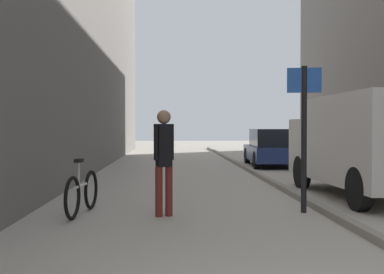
# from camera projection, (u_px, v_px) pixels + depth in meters

# --- Properties ---
(ground_plane) EXTENTS (80.00, 80.00, 0.00)m
(ground_plane) POSITION_uv_depth(u_px,v_px,m) (209.00, 179.00, 14.13)
(ground_plane) COLOR #A8A093
(kerb_strip) EXTENTS (0.16, 40.00, 0.12)m
(kerb_strip) POSITION_uv_depth(u_px,v_px,m) (262.00, 176.00, 14.20)
(kerb_strip) COLOR gray
(kerb_strip) RESTS_ON ground_plane
(pedestrian_main_foreground) EXTENTS (0.34, 0.27, 1.81)m
(pedestrian_main_foreground) POSITION_uv_depth(u_px,v_px,m) (164.00, 155.00, 8.15)
(pedestrian_main_foreground) COLOR maroon
(pedestrian_main_foreground) RESTS_ON ground_plane
(delivery_van) EXTENTS (2.21, 4.92, 2.18)m
(delivery_van) POSITION_uv_depth(u_px,v_px,m) (369.00, 143.00, 10.34)
(delivery_van) COLOR silver
(delivery_van) RESTS_ON ground_plane
(parked_car) EXTENTS (1.99, 4.27, 1.45)m
(parked_car) POSITION_uv_depth(u_px,v_px,m) (272.00, 148.00, 18.91)
(parked_car) COLOR navy
(parked_car) RESTS_ON ground_plane
(street_sign_post) EXTENTS (0.60, 0.13, 2.60)m
(street_sign_post) POSITION_uv_depth(u_px,v_px,m) (304.00, 126.00, 8.50)
(street_sign_post) COLOR black
(street_sign_post) RESTS_ON ground_plane
(bicycle_leaning) EXTENTS (0.28, 1.76, 0.98)m
(bicycle_leaning) POSITION_uv_depth(u_px,v_px,m) (82.00, 192.00, 8.36)
(bicycle_leaning) COLOR black
(bicycle_leaning) RESTS_ON ground_plane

